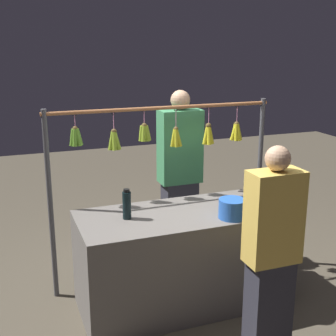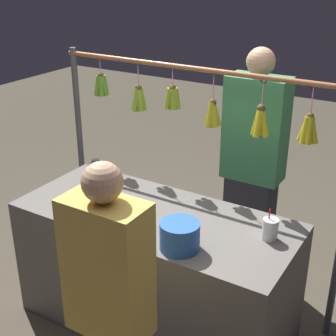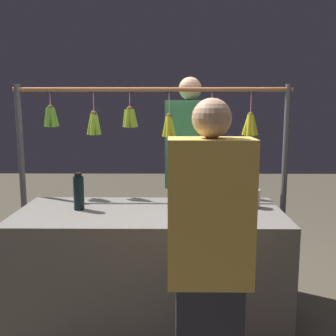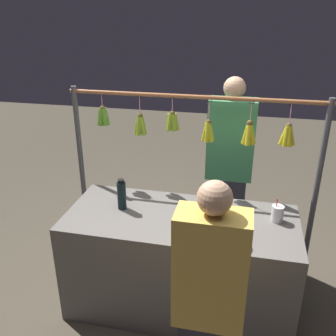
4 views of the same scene
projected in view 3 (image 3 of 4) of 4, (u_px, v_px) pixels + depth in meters
name	position (u px, v px, depth m)	size (l,w,h in m)	color
ground_plane	(151.00, 328.00, 2.68)	(12.00, 12.00, 0.00)	#4E4639
market_counter	(150.00, 271.00, 2.61)	(1.71, 0.74, 0.82)	#66605B
display_rack	(152.00, 147.00, 2.97)	(2.05, 0.11, 1.64)	#4C4C51
water_bottle	(79.00, 192.00, 2.56)	(0.07, 0.07, 0.24)	black
blue_bucket	(201.00, 209.00, 2.29)	(0.21, 0.21, 0.15)	blue
drink_cup	(253.00, 198.00, 2.63)	(0.09, 0.09, 0.18)	silver
vendor_person	(189.00, 182.00, 3.34)	(0.41, 0.22, 1.72)	#2D2D38
customer_person	(209.00, 276.00, 1.74)	(0.36, 0.20, 1.53)	#2D2D38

